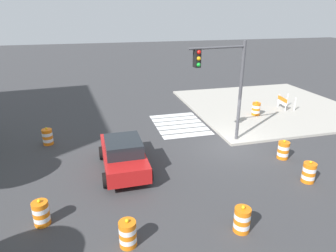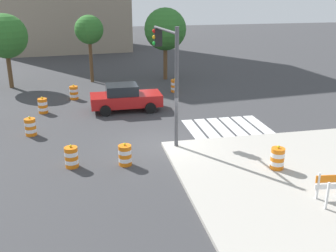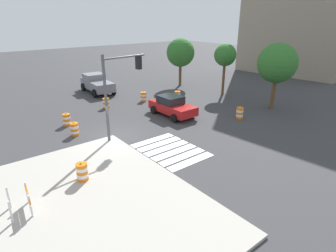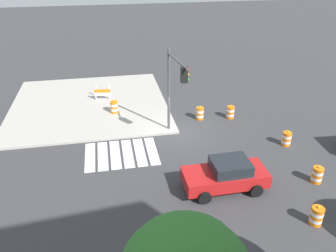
{
  "view_description": "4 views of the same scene",
  "coord_description": "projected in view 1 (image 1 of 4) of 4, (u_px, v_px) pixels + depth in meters",
  "views": [
    {
      "loc": [
        -13.67,
        7.22,
        7.06
      ],
      "look_at": [
        1.53,
        3.24,
        0.97
      ],
      "focal_mm": 31.86,
      "sensor_mm": 36.0,
      "label": 1
    },
    {
      "loc": [
        -3.38,
        -17.57,
        7.29
      ],
      "look_at": [
        0.47,
        0.66,
        0.71
      ],
      "focal_mm": 42.56,
      "sensor_mm": 36.0,
      "label": 2
    },
    {
      "loc": [
        16.14,
        -8.06,
        7.71
      ],
      "look_at": [
        2.23,
        3.01,
        0.77
      ],
      "focal_mm": 30.06,
      "sensor_mm": 36.0,
      "label": 3
    },
    {
      "loc": [
        4.51,
        19.32,
        11.09
      ],
      "look_at": [
        1.04,
        1.38,
        1.41
      ],
      "focal_mm": 36.05,
      "sensor_mm": 36.0,
      "label": 4
    }
  ],
  "objects": [
    {
      "name": "traffic_barrel_median_far",
      "position": [
        128.0,
        234.0,
        9.45
      ],
      "size": [
        0.56,
        0.56,
        1.02
      ],
      "color": "orange",
      "rests_on": "ground"
    },
    {
      "name": "traffic_barrel_lane_center",
      "position": [
        242.0,
        220.0,
        10.08
      ],
      "size": [
        0.56,
        0.56,
        1.02
      ],
      "color": "orange",
      "rests_on": "ground"
    },
    {
      "name": "sports_car",
      "position": [
        123.0,
        154.0,
        13.88
      ],
      "size": [
        4.32,
        2.17,
        1.63
      ],
      "color": "red",
      "rests_on": "ground"
    },
    {
      "name": "traffic_barrel_crosswalk_end",
      "position": [
        283.0,
        150.0,
        15.11
      ],
      "size": [
        0.56,
        0.56,
        1.02
      ],
      "color": "orange",
      "rests_on": "ground"
    },
    {
      "name": "traffic_barrel_median_near",
      "position": [
        41.0,
        213.0,
        10.41
      ],
      "size": [
        0.56,
        0.56,
        1.02
      ],
      "color": "orange",
      "rests_on": "ground"
    },
    {
      "name": "traffic_barrel_far_curb",
      "position": [
        309.0,
        172.0,
        13.03
      ],
      "size": [
        0.56,
        0.56,
        1.02
      ],
      "color": "orange",
      "rests_on": "ground"
    },
    {
      "name": "sidewalk_corner",
      "position": [
        267.0,
        106.0,
        23.39
      ],
      "size": [
        12.0,
        12.0,
        0.15
      ],
      "primitive_type": "cube",
      "color": "#ADA89E",
      "rests_on": "ground"
    },
    {
      "name": "traffic_barrel_on_sidewalk",
      "position": [
        256.0,
        109.0,
        20.99
      ],
      "size": [
        0.56,
        0.56,
        1.02
      ],
      "color": "orange",
      "rests_on": "sidewalk_corner"
    },
    {
      "name": "traffic_light_pole",
      "position": [
        224.0,
        76.0,
        15.45
      ],
      "size": [
        0.71,
        3.27,
        5.5
      ],
      "color": "#4C4C51",
      "rests_on": "sidewalk_corner"
    },
    {
      "name": "traffic_barrel_near_corner",
      "position": [
        48.0,
        137.0,
        16.72
      ],
      "size": [
        0.56,
        0.56,
        1.02
      ],
      "color": "orange",
      "rests_on": "ground"
    },
    {
      "name": "construction_barricade",
      "position": [
        284.0,
        101.0,
        22.31
      ],
      "size": [
        1.32,
        0.91,
        1.0
      ],
      "color": "silver",
      "rests_on": "sidewalk_corner"
    },
    {
      "name": "ground_plane",
      "position": [
        231.0,
        146.0,
        16.59
      ],
      "size": [
        120.0,
        120.0,
        0.0
      ],
      "primitive_type": "plane",
      "color": "#38383A"
    },
    {
      "name": "crosswalk_stripes",
      "position": [
        179.0,
        124.0,
        19.77
      ],
      "size": [
        4.35,
        3.2,
        0.02
      ],
      "color": "silver",
      "rests_on": "ground"
    }
  ]
}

